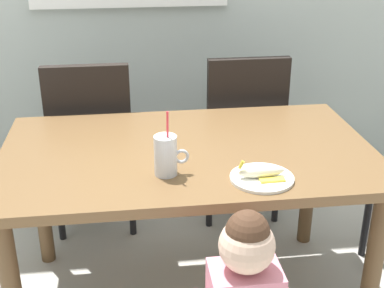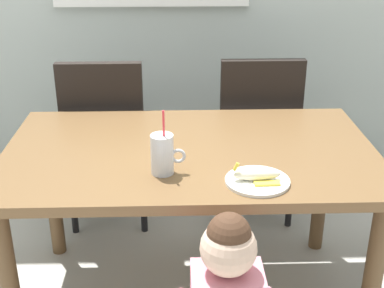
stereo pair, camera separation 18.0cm
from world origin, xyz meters
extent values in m
cube|color=brown|center=(0.00, 0.00, 0.72)|extent=(1.51, 0.90, 0.04)
cylinder|color=brown|center=(0.67, -0.37, 0.35)|extent=(0.07, 0.07, 0.70)
cylinder|color=brown|center=(-0.67, 0.37, 0.35)|extent=(0.07, 0.07, 0.70)
cylinder|color=brown|center=(0.67, 0.37, 0.35)|extent=(0.07, 0.07, 0.70)
cube|color=black|center=(-0.43, 0.74, 0.45)|extent=(0.44, 0.44, 0.06)
cube|color=black|center=(-0.43, 0.54, 0.72)|extent=(0.42, 0.05, 0.48)
cylinder|color=black|center=(-0.24, 0.93, 0.21)|extent=(0.04, 0.04, 0.42)
cylinder|color=black|center=(-0.62, 0.93, 0.21)|extent=(0.04, 0.04, 0.42)
cylinder|color=black|center=(-0.24, 0.55, 0.21)|extent=(0.04, 0.04, 0.42)
cylinder|color=black|center=(-0.62, 0.55, 0.21)|extent=(0.04, 0.04, 0.42)
cube|color=black|center=(0.38, 0.77, 0.45)|extent=(0.44, 0.44, 0.06)
cube|color=black|center=(0.38, 0.57, 0.72)|extent=(0.42, 0.05, 0.48)
cylinder|color=black|center=(0.57, 0.96, 0.21)|extent=(0.04, 0.04, 0.42)
cylinder|color=black|center=(0.19, 0.96, 0.21)|extent=(0.04, 0.04, 0.42)
cylinder|color=black|center=(0.57, 0.58, 0.21)|extent=(0.04, 0.04, 0.42)
cylinder|color=black|center=(0.19, 0.58, 0.21)|extent=(0.04, 0.04, 0.42)
cylinder|color=black|center=(0.93, 0.20, 0.21)|extent=(0.04, 0.04, 0.42)
sphere|color=beige|center=(0.09, -0.67, 0.72)|extent=(0.17, 0.17, 0.17)
sphere|color=#472D1E|center=(0.09, -0.67, 0.77)|extent=(0.13, 0.13, 0.13)
cylinder|color=silver|center=(-0.11, -0.21, 0.82)|extent=(0.08, 0.08, 0.15)
cylinder|color=white|center=(-0.11, -0.21, 0.79)|extent=(0.07, 0.07, 0.08)
torus|color=silver|center=(-0.05, -0.21, 0.81)|extent=(0.06, 0.01, 0.06)
cylinder|color=#E5333F|center=(-0.10, -0.22, 0.89)|extent=(0.01, 0.04, 0.22)
cylinder|color=white|center=(0.23, -0.30, 0.75)|extent=(0.23, 0.23, 0.01)
ellipsoid|color=#F4EAC6|center=(0.23, -0.30, 0.78)|extent=(0.17, 0.05, 0.04)
cube|color=yellow|center=(0.26, -0.34, 0.76)|extent=(0.09, 0.03, 0.01)
cube|color=yellow|center=(0.25, -0.26, 0.76)|extent=(0.09, 0.03, 0.01)
cylinder|color=yellow|center=(0.15, -0.30, 0.81)|extent=(0.02, 0.01, 0.03)
camera|label=1|loc=(-0.23, -1.93, 1.63)|focal=49.31mm
camera|label=2|loc=(-0.05, -1.94, 1.63)|focal=49.31mm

